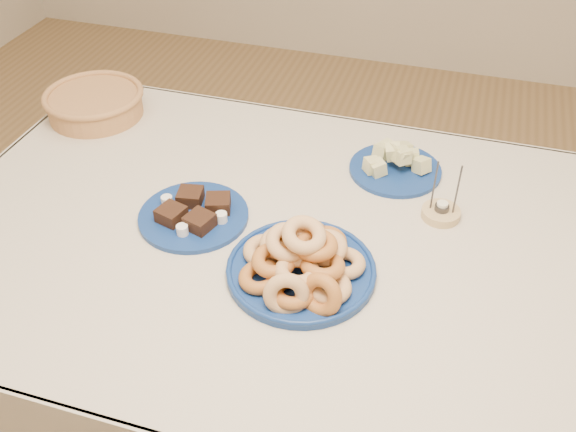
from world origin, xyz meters
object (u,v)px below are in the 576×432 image
Objects in this scene: dining_table at (294,270)px; donut_platter at (301,264)px; melon_plate at (395,163)px; candle_holder at (441,212)px; wicker_basket at (95,102)px; brownie_plate at (194,214)px.

donut_platter reaches higher than dining_table.
dining_table is at bearing -117.87° from melon_plate.
donut_platter is 2.39× the size of candle_holder.
wicker_basket is (-0.76, 0.47, 0.00)m from donut_platter.
brownie_plate is (-0.24, -0.01, 0.12)m from dining_table.
candle_holder is (0.56, 0.18, 0.00)m from brownie_plate.
wicker_basket is 2.41× the size of candle_holder.
dining_table is 0.19m from donut_platter.
wicker_basket is (-0.71, 0.35, 0.15)m from dining_table.
donut_platter is at bearing -31.74° from wicker_basket.
melon_plate is 1.75× the size of candle_holder.
dining_table is at bearing 113.01° from donut_platter.
dining_table is at bearing 1.52° from brownie_plate.
candle_holder is at bearing 28.65° from dining_table.
candle_holder is (0.26, 0.29, -0.02)m from donut_platter.
candle_holder is (1.02, -0.18, -0.03)m from wicker_basket.
wicker_basket is at bearing 169.86° from candle_holder.
donut_platter reaches higher than melon_plate.
wicker_basket is at bearing 178.46° from melon_plate.
donut_platter is 0.46m from melon_plate.
brownie_plate is (-0.42, -0.33, -0.01)m from melon_plate.
melon_plate is (0.12, 0.45, -0.01)m from donut_platter.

